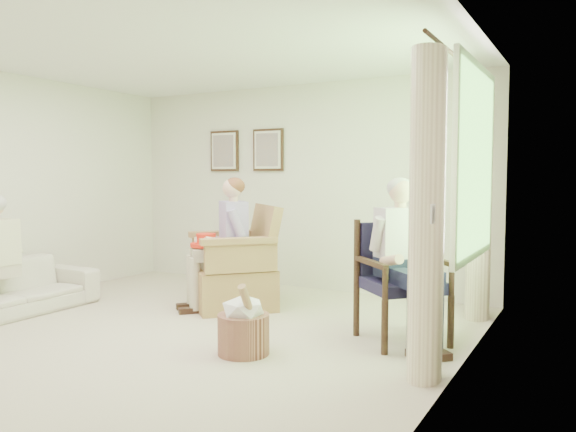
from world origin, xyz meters
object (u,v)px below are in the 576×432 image
(wood_armchair, at_px, (405,276))
(sofa, at_px, (4,289))
(wicker_armchair, at_px, (235,274))
(person_wicker, at_px, (227,233))
(red_hat, at_px, (206,242))
(hatbox, at_px, (244,325))
(person_dark, at_px, (400,248))

(wood_armchair, bearing_deg, sofa, 151.49)
(wicker_armchair, relative_size, wood_armchair, 1.10)
(person_wicker, height_order, red_hat, person_wicker)
(red_hat, bearing_deg, hatbox, -42.10)
(wicker_armchair, xyz_separation_m, person_dark, (2.02, -0.48, 0.47))
(person_dark, bearing_deg, red_hat, 129.34)
(wicker_armchair, distance_m, sofa, 2.37)
(wood_armchair, relative_size, red_hat, 3.05)
(wicker_armchair, height_order, wood_armchair, wicker_armchair)
(person_dark, bearing_deg, wicker_armchair, 121.14)
(wood_armchair, bearing_deg, hatbox, -179.57)
(sofa, height_order, person_dark, person_dark)
(wood_armchair, height_order, red_hat, wood_armchair)
(wicker_armchair, bearing_deg, person_wicker, -47.19)
(wicker_armchair, xyz_separation_m, wood_armchair, (2.02, -0.31, 0.20))
(hatbox, bearing_deg, person_wicker, 129.95)
(red_hat, distance_m, hatbox, 1.67)
(person_dark, distance_m, hatbox, 1.46)
(person_wicker, bearing_deg, wood_armchair, 38.24)
(sofa, xyz_separation_m, person_dark, (3.86, 1.01, 0.55))
(sofa, distance_m, person_dark, 4.03)
(person_wicker, bearing_deg, hatbox, -7.24)
(wicker_armchair, distance_m, person_wicker, 0.49)
(red_hat, xyz_separation_m, hatbox, (1.18, -1.07, -0.50))
(person_dark, relative_size, hatbox, 2.27)
(wood_armchair, distance_m, red_hat, 2.20)
(wood_armchair, xyz_separation_m, red_hat, (-2.19, 0.03, 0.18))
(wood_armchair, relative_size, person_wicker, 0.73)
(red_hat, bearing_deg, sofa, -144.04)
(person_dark, xyz_separation_m, red_hat, (-2.19, 0.20, -0.09))
(person_dark, bearing_deg, person_wicker, 125.17)
(wicker_armchair, height_order, hatbox, wicker_armchair)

